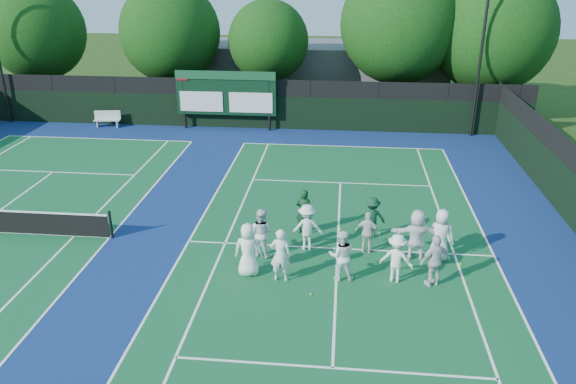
# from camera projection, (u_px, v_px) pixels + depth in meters

# --- Properties ---
(ground) EXTENTS (120.00, 120.00, 0.00)m
(ground) POSITION_uv_depth(u_px,v_px,m) (337.00, 263.00, 19.28)
(ground) COLOR #1E3A0F
(ground) RESTS_ON ground
(court_apron) EXTENTS (34.00, 32.00, 0.01)m
(court_apron) POSITION_uv_depth(u_px,v_px,m) (175.00, 241.00, 20.75)
(court_apron) COLOR navy
(court_apron) RESTS_ON ground
(near_court) EXTENTS (11.05, 23.85, 0.01)m
(near_court) POSITION_uv_depth(u_px,v_px,m) (338.00, 249.00, 20.19)
(near_court) COLOR #11542C
(near_court) RESTS_ON ground
(back_fence) EXTENTS (34.00, 0.08, 3.00)m
(back_fence) POSITION_uv_depth(u_px,v_px,m) (244.00, 106.00, 33.99)
(back_fence) COLOR black
(back_fence) RESTS_ON ground
(scoreboard) EXTENTS (6.00, 0.21, 3.55)m
(scoreboard) POSITION_uv_depth(u_px,v_px,m) (226.00, 94.00, 33.38)
(scoreboard) COLOR black
(scoreboard) RESTS_ON ground
(clubhouse) EXTENTS (18.00, 6.00, 4.00)m
(clubhouse) POSITION_uv_depth(u_px,v_px,m) (317.00, 72.00, 40.71)
(clubhouse) COLOR #58585D
(clubhouse) RESTS_ON ground
(light_pole_right) EXTENTS (1.20, 0.30, 10.12)m
(light_pole_right) POSITION_uv_depth(u_px,v_px,m) (485.00, 25.00, 30.54)
(light_pole_right) COLOR black
(light_pole_right) RESTS_ON ground
(bench) EXTENTS (1.62, 0.65, 1.00)m
(bench) POSITION_uv_depth(u_px,v_px,m) (107.00, 118.00, 34.52)
(bench) COLOR silver
(bench) RESTS_ON ground
(tree_a) EXTENTS (6.38, 6.38, 8.35)m
(tree_a) POSITION_uv_depth(u_px,v_px,m) (40.00, 34.00, 37.20)
(tree_a) COLOR black
(tree_a) RESTS_ON ground
(tree_b) EXTENTS (6.46, 6.46, 8.44)m
(tree_b) POSITION_uv_depth(u_px,v_px,m) (173.00, 35.00, 36.33)
(tree_b) COLOR black
(tree_b) RESTS_ON ground
(tree_c) EXTENTS (5.15, 5.15, 7.35)m
(tree_c) POSITION_uv_depth(u_px,v_px,m) (271.00, 43.00, 35.89)
(tree_c) COLOR black
(tree_c) RESTS_ON ground
(tree_d) EXTENTS (7.36, 7.36, 9.58)m
(tree_d) POSITION_uv_depth(u_px,v_px,m) (402.00, 27.00, 34.71)
(tree_d) COLOR black
(tree_d) RESTS_ON ground
(tree_e) EXTENTS (7.49, 7.49, 9.27)m
(tree_e) POSITION_uv_depth(u_px,v_px,m) (495.00, 34.00, 34.33)
(tree_e) COLOR black
(tree_e) RESTS_ON ground
(tennis_ball_0) EXTENTS (0.07, 0.07, 0.07)m
(tennis_ball_0) POSITION_uv_depth(u_px,v_px,m) (311.00, 294.00, 17.41)
(tennis_ball_0) COLOR #C3D318
(tennis_ball_0) RESTS_ON ground
(tennis_ball_1) EXTENTS (0.07, 0.07, 0.07)m
(tennis_ball_1) POSITION_uv_depth(u_px,v_px,m) (413.00, 245.00, 20.38)
(tennis_ball_1) COLOR #C3D318
(tennis_ball_1) RESTS_ON ground
(tennis_ball_2) EXTENTS (0.07, 0.07, 0.07)m
(tennis_ball_2) POSITION_uv_depth(u_px,v_px,m) (461.00, 264.00, 19.11)
(tennis_ball_2) COLOR #C3D318
(tennis_ball_2) RESTS_ON ground
(tennis_ball_3) EXTENTS (0.07, 0.07, 0.07)m
(tennis_ball_3) POSITION_uv_depth(u_px,v_px,m) (261.00, 222.00, 22.15)
(tennis_ball_3) COLOR #C3D318
(tennis_ball_3) RESTS_ON ground
(tennis_ball_4) EXTENTS (0.07, 0.07, 0.07)m
(tennis_ball_4) POSITION_uv_depth(u_px,v_px,m) (340.00, 229.00, 21.56)
(tennis_ball_4) COLOR #C3D318
(tennis_ball_4) RESTS_ON ground
(player_front_0) EXTENTS (0.94, 0.65, 1.84)m
(player_front_0) POSITION_uv_depth(u_px,v_px,m) (248.00, 250.00, 18.23)
(player_front_0) COLOR white
(player_front_0) RESTS_ON ground
(player_front_1) EXTENTS (0.68, 0.45, 1.84)m
(player_front_1) POSITION_uv_depth(u_px,v_px,m) (281.00, 255.00, 17.89)
(player_front_1) COLOR white
(player_front_1) RESTS_ON ground
(player_front_2) EXTENTS (0.87, 0.69, 1.74)m
(player_front_2) POSITION_uv_depth(u_px,v_px,m) (342.00, 255.00, 17.98)
(player_front_2) COLOR white
(player_front_2) RESTS_ON ground
(player_front_3) EXTENTS (1.20, 0.88, 1.66)m
(player_front_3) POSITION_uv_depth(u_px,v_px,m) (397.00, 258.00, 17.89)
(player_front_3) COLOR white
(player_front_3) RESTS_ON ground
(player_front_4) EXTENTS (1.12, 0.82, 1.77)m
(player_front_4) POSITION_uv_depth(u_px,v_px,m) (435.00, 261.00, 17.62)
(player_front_4) COLOR silver
(player_front_4) RESTS_ON ground
(player_back_0) EXTENTS (1.04, 0.92, 1.77)m
(player_back_0) POSITION_uv_depth(u_px,v_px,m) (261.00, 233.00, 19.43)
(player_back_0) COLOR silver
(player_back_0) RESTS_ON ground
(player_back_1) EXTENTS (1.20, 0.82, 1.72)m
(player_back_1) POSITION_uv_depth(u_px,v_px,m) (307.00, 227.00, 19.87)
(player_back_1) COLOR silver
(player_back_1) RESTS_ON ground
(player_back_2) EXTENTS (0.98, 0.63, 1.56)m
(player_back_2) POSITION_uv_depth(u_px,v_px,m) (368.00, 233.00, 19.67)
(player_back_2) COLOR silver
(player_back_2) RESTS_ON ground
(player_back_3) EXTENTS (1.76, 0.71, 1.85)m
(player_back_3) POSITION_uv_depth(u_px,v_px,m) (416.00, 235.00, 19.19)
(player_back_3) COLOR white
(player_back_3) RESTS_ON ground
(player_back_4) EXTENTS (1.05, 0.83, 1.87)m
(player_back_4) POSITION_uv_depth(u_px,v_px,m) (441.00, 235.00, 19.17)
(player_back_4) COLOR silver
(player_back_4) RESTS_ON ground
(coach_left) EXTENTS (0.73, 0.57, 1.79)m
(coach_left) POSITION_uv_depth(u_px,v_px,m) (304.00, 212.00, 21.01)
(coach_left) COLOR #0E3519
(coach_left) RESTS_ON ground
(coach_right) EXTENTS (1.16, 0.86, 1.61)m
(coach_right) POSITION_uv_depth(u_px,v_px,m) (372.00, 218.00, 20.74)
(coach_right) COLOR #0F3721
(coach_right) RESTS_ON ground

